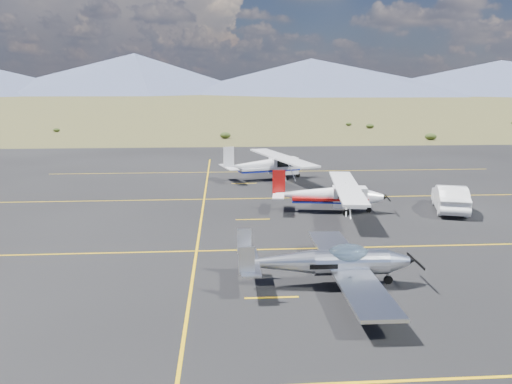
# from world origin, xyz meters

# --- Properties ---
(ground) EXTENTS (1600.00, 1600.00, 0.00)m
(ground) POSITION_xyz_m (0.00, 0.00, 0.00)
(ground) COLOR #383D1C
(ground) RESTS_ON ground
(apron) EXTENTS (72.00, 72.00, 0.02)m
(apron) POSITION_xyz_m (0.00, 7.00, 0.00)
(apron) COLOR black
(apron) RESTS_ON ground
(aircraft_low_wing) EXTENTS (6.59, 9.23, 2.02)m
(aircraft_low_wing) POSITION_xyz_m (-0.65, -2.54, 0.97)
(aircraft_low_wing) COLOR silver
(aircraft_low_wing) RESTS_ON apron
(aircraft_cessna) EXTENTS (6.18, 10.21, 2.57)m
(aircraft_cessna) POSITION_xyz_m (1.82, 8.93, 1.14)
(aircraft_cessna) COLOR white
(aircraft_cessna) RESTS_ON apron
(aircraft_plain) EXTENTS (7.53, 11.22, 2.86)m
(aircraft_plain) POSITION_xyz_m (-0.86, 20.14, 1.27)
(aircraft_plain) COLOR silver
(aircraft_plain) RESTS_ON apron
(sedan) EXTENTS (3.12, 5.24, 1.63)m
(sedan) POSITION_xyz_m (9.35, 8.73, 0.83)
(sedan) COLOR white
(sedan) RESTS_ON apron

